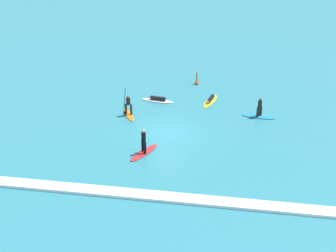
{
  "coord_description": "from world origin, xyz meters",
  "views": [
    {
      "loc": [
        4.65,
        -29.31,
        15.11
      ],
      "look_at": [
        0.0,
        0.0,
        0.5
      ],
      "focal_mm": 47.27,
      "sensor_mm": 36.0,
      "label": 1
    }
  ],
  "objects_px": {
    "surfer_on_yellow_board": "(210,100)",
    "marker_buoy": "(197,82)",
    "surfer_on_blue_board": "(259,113)",
    "surfer_on_white_board": "(158,99)",
    "surfer_on_red_board": "(144,148)",
    "surfer_on_orange_board": "(128,109)"
  },
  "relations": [
    {
      "from": "surfer_on_white_board",
      "to": "marker_buoy",
      "type": "xyz_separation_m",
      "value": [
        2.96,
        4.66,
        0.07
      ]
    },
    {
      "from": "surfer_on_yellow_board",
      "to": "marker_buoy",
      "type": "xyz_separation_m",
      "value": [
        -1.6,
        4.01,
        0.09
      ]
    },
    {
      "from": "surfer_on_red_board",
      "to": "surfer_on_orange_board",
      "type": "relative_size",
      "value": 1.13
    },
    {
      "from": "surfer_on_orange_board",
      "to": "marker_buoy",
      "type": "height_order",
      "value": "surfer_on_orange_board"
    },
    {
      "from": "surfer_on_yellow_board",
      "to": "marker_buoy",
      "type": "bearing_deg",
      "value": -145.46
    },
    {
      "from": "surfer_on_yellow_board",
      "to": "surfer_on_blue_board",
      "type": "xyz_separation_m",
      "value": [
        4.1,
        -2.61,
        0.25
      ]
    },
    {
      "from": "surfer_on_yellow_board",
      "to": "marker_buoy",
      "type": "distance_m",
      "value": 4.32
    },
    {
      "from": "surfer_on_yellow_board",
      "to": "surfer_on_blue_board",
      "type": "height_order",
      "value": "surfer_on_blue_board"
    },
    {
      "from": "surfer_on_red_board",
      "to": "marker_buoy",
      "type": "xyz_separation_m",
      "value": [
        2.26,
        13.84,
        -0.21
      ]
    },
    {
      "from": "surfer_on_white_board",
      "to": "surfer_on_orange_board",
      "type": "bearing_deg",
      "value": 69.29
    },
    {
      "from": "surfer_on_red_board",
      "to": "surfer_on_white_board",
      "type": "bearing_deg",
      "value": -149.47
    },
    {
      "from": "surfer_on_blue_board",
      "to": "marker_buoy",
      "type": "height_order",
      "value": "surfer_on_blue_board"
    },
    {
      "from": "surfer_on_white_board",
      "to": "surfer_on_yellow_board",
      "type": "xyz_separation_m",
      "value": [
        4.55,
        0.65,
        -0.02
      ]
    },
    {
      "from": "surfer_on_red_board",
      "to": "surfer_on_yellow_board",
      "type": "bearing_deg",
      "value": -175.23
    },
    {
      "from": "surfer_on_red_board",
      "to": "surfer_on_white_board",
      "type": "distance_m",
      "value": 9.21
    },
    {
      "from": "surfer_on_blue_board",
      "to": "surfer_on_white_board",
      "type": "bearing_deg",
      "value": -6.62
    },
    {
      "from": "surfer_on_red_board",
      "to": "marker_buoy",
      "type": "distance_m",
      "value": 14.03
    },
    {
      "from": "surfer_on_orange_board",
      "to": "surfer_on_red_board",
      "type": "bearing_deg",
      "value": 175.18
    },
    {
      "from": "surfer_on_red_board",
      "to": "surfer_on_blue_board",
      "type": "bearing_deg",
      "value": 158.41
    },
    {
      "from": "surfer_on_yellow_board",
      "to": "surfer_on_blue_board",
      "type": "bearing_deg",
      "value": 70.37
    },
    {
      "from": "surfer_on_white_board",
      "to": "surfer_on_blue_board",
      "type": "xyz_separation_m",
      "value": [
        8.65,
        -1.96,
        0.23
      ]
    },
    {
      "from": "surfer_on_white_board",
      "to": "marker_buoy",
      "type": "height_order",
      "value": "marker_buoy"
    }
  ]
}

